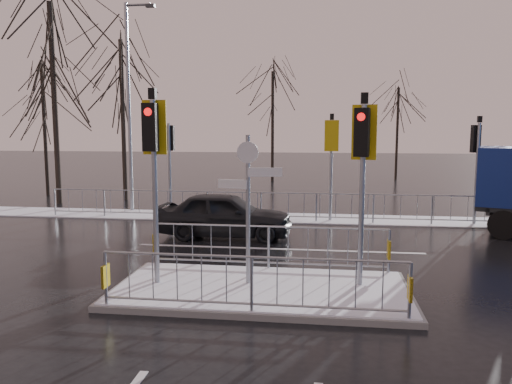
# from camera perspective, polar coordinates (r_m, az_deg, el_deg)

# --- Properties ---
(ground) EXTENTS (120.00, 120.00, 0.00)m
(ground) POSITION_cam_1_polar(r_m,az_deg,el_deg) (10.40, 0.59, -11.50)
(ground) COLOR black
(ground) RESTS_ON ground
(snow_verge) EXTENTS (30.00, 2.00, 0.04)m
(snow_verge) POSITION_cam_1_polar(r_m,az_deg,el_deg) (18.71, 3.84, -2.98)
(snow_verge) COLOR white
(snow_verge) RESTS_ON ground
(lane_markings) EXTENTS (8.00, 11.38, 0.01)m
(lane_markings) POSITION_cam_1_polar(r_m,az_deg,el_deg) (10.09, 0.36, -12.08)
(lane_markings) COLOR silver
(lane_markings) RESTS_ON ground
(traffic_island) EXTENTS (6.00, 3.04, 4.15)m
(traffic_island) POSITION_cam_1_polar(r_m,az_deg,el_deg) (10.29, 0.54, -9.42)
(traffic_island) COLOR slate
(traffic_island) RESTS_ON ground
(far_kerb_fixtures) EXTENTS (18.00, 0.65, 3.83)m
(far_kerb_fixtures) POSITION_cam_1_polar(r_m,az_deg,el_deg) (18.04, 4.69, -0.16)
(far_kerb_fixtures) COLOR gray
(far_kerb_fixtures) RESTS_ON ground
(car_far_lane) EXTENTS (4.14, 1.68, 1.41)m
(car_far_lane) POSITION_cam_1_polar(r_m,az_deg,el_deg) (15.42, -3.56, -2.60)
(car_far_lane) COLOR black
(car_far_lane) RESTS_ON ground
(tree_near_a) EXTENTS (4.75, 4.75, 8.97)m
(tree_near_a) POSITION_cam_1_polar(r_m,az_deg,el_deg) (24.00, -22.23, 13.36)
(tree_near_a) COLOR black
(tree_near_a) RESTS_ON ground
(tree_near_b) EXTENTS (4.00, 4.00, 7.55)m
(tree_near_b) POSITION_cam_1_polar(r_m,az_deg,el_deg) (24.17, -15.06, 11.30)
(tree_near_b) COLOR black
(tree_near_b) RESTS_ON ground
(tree_near_c) EXTENTS (3.50, 3.50, 6.61)m
(tree_near_c) POSITION_cam_1_polar(r_m,az_deg,el_deg) (27.03, -23.13, 9.15)
(tree_near_c) COLOR black
(tree_near_c) RESTS_ON ground
(tree_far_a) EXTENTS (3.75, 3.75, 7.08)m
(tree_far_a) POSITION_cam_1_polar(r_m,az_deg,el_deg) (31.97, 1.92, 9.93)
(tree_far_a) COLOR black
(tree_far_a) RESTS_ON ground
(tree_far_b) EXTENTS (3.25, 3.25, 6.14)m
(tree_far_b) POSITION_cam_1_polar(r_m,az_deg,el_deg) (34.12, 15.90, 8.41)
(tree_far_b) COLOR black
(tree_far_b) RESTS_ON ground
(street_lamp_left) EXTENTS (1.25, 0.18, 8.20)m
(street_lamp_left) POSITION_cam_1_polar(r_m,az_deg,el_deg) (20.76, -14.17, 10.22)
(street_lamp_left) COLOR gray
(street_lamp_left) RESTS_ON ground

